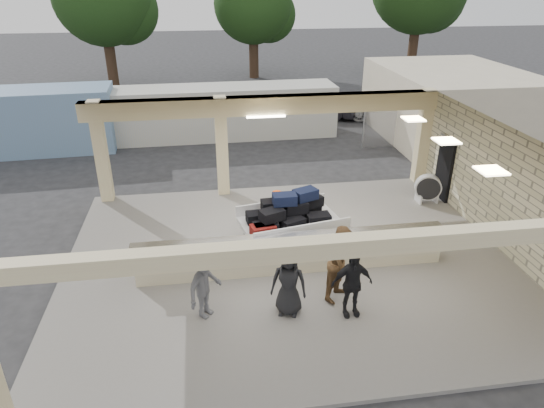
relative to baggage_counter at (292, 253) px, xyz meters
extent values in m
plane|color=#262628|center=(0.00, 0.50, -0.59)|extent=(120.00, 120.00, 0.00)
cube|color=slate|center=(0.00, 0.50, -0.54)|extent=(12.00, 10.00, 0.10)
cube|color=beige|center=(0.00, 0.50, 2.91)|extent=(12.00, 10.00, 0.02)
cube|color=beige|center=(6.00, 0.50, 1.16)|extent=(0.02, 10.00, 3.50)
cube|color=black|center=(5.94, 3.70, 0.56)|extent=(0.10, 0.95, 2.10)
cube|color=beige|center=(0.00, 5.25, 2.61)|extent=(12.00, 0.50, 0.60)
cube|color=beige|center=(0.00, -4.35, 2.76)|extent=(12.00, 0.30, 0.30)
cube|color=beige|center=(-5.50, 5.25, 1.21)|extent=(0.40, 0.40, 3.50)
cube|color=beige|center=(-1.50, 5.25, 1.21)|extent=(0.40, 0.40, 3.50)
cube|color=beige|center=(5.80, 5.30, 1.21)|extent=(0.40, 0.40, 3.50)
cube|color=white|center=(0.00, 5.00, 2.29)|extent=(1.30, 0.12, 0.06)
cube|color=#FFEABF|center=(3.80, 2.00, 2.88)|extent=(0.55, 0.55, 0.04)
cube|color=#FFEABF|center=(3.80, 0.00, 2.88)|extent=(0.55, 0.55, 0.04)
cube|color=#FFEABF|center=(3.80, -2.00, 2.88)|extent=(0.55, 0.55, 0.04)
cube|color=beige|center=(0.00, 0.00, -0.04)|extent=(8.00, 0.50, 0.90)
cube|color=#B7B7BC|center=(0.00, 0.00, 0.46)|extent=(8.20, 0.58, 0.06)
cube|color=silver|center=(0.21, 1.26, 0.18)|extent=(3.06, 2.18, 0.13)
cylinder|color=black|center=(-0.76, 0.44, -0.26)|extent=(0.22, 0.46, 0.45)
cylinder|color=black|center=(-1.00, 1.65, -0.26)|extent=(0.22, 0.46, 0.45)
cylinder|color=black|center=(1.43, 0.88, -0.26)|extent=(0.22, 0.46, 0.45)
cylinder|color=black|center=(1.19, 2.08, -0.26)|extent=(0.22, 0.46, 0.45)
cube|color=silver|center=(0.05, 2.08, 0.41)|extent=(2.75, 0.60, 0.33)
cube|color=silver|center=(0.38, 0.44, 0.41)|extent=(2.75, 0.60, 0.33)
cube|color=black|center=(-0.60, 0.76, 0.39)|extent=(0.72, 0.54, 0.29)
cube|color=black|center=(0.17, 0.91, 0.39)|extent=(0.72, 0.54, 0.29)
cube|color=black|center=(0.94, 1.07, 0.39)|extent=(0.72, 0.54, 0.29)
cube|color=black|center=(-0.73, 1.42, 0.39)|extent=(0.72, 0.54, 0.29)
cube|color=black|center=(0.04, 1.57, 0.39)|extent=(0.72, 0.54, 0.29)
cube|color=black|center=(0.80, 1.72, 0.39)|extent=(0.72, 0.54, 0.29)
cube|color=black|center=(-0.40, 0.91, 0.70)|extent=(0.72, 0.54, 0.29)
cube|color=black|center=(0.32, 1.28, 0.70)|extent=(0.72, 0.54, 0.29)
cube|color=black|center=(0.83, 1.61, 0.70)|extent=(0.72, 0.54, 0.29)
cube|color=black|center=(-0.29, 1.50, 0.70)|extent=(0.72, 0.54, 0.29)
cube|color=black|center=(-0.01, 1.22, 1.00)|extent=(0.72, 0.54, 0.29)
cube|color=black|center=(0.63, 1.46, 1.00)|extent=(0.72, 0.54, 0.29)
cube|color=#590F0C|center=(-0.68, 0.63, 0.39)|extent=(0.72, 0.54, 0.29)
cylinder|color=silver|center=(5.32, 3.46, 0.05)|extent=(0.92, 0.54, 0.88)
cylinder|color=black|center=(5.32, 3.46, 0.05)|extent=(0.84, 0.55, 0.78)
cube|color=silver|center=(5.03, 3.46, -0.34)|extent=(0.06, 0.49, 0.29)
cube|color=silver|center=(5.61, 3.46, -0.34)|extent=(0.06, 0.49, 0.29)
imported|color=#FF530D|center=(-0.21, 1.57, 0.32)|extent=(0.59, 0.67, 1.61)
imported|color=brown|center=(0.94, -1.35, 0.46)|extent=(0.95, 0.93, 1.90)
imported|color=black|center=(0.97, -2.01, 0.33)|extent=(0.97, 0.39, 1.64)
imported|color=#55565B|center=(-2.28, -1.59, 0.34)|extent=(0.95, 1.07, 1.65)
imported|color=black|center=(-0.41, -1.75, 0.34)|extent=(0.87, 0.56, 1.65)
imported|color=white|center=(8.27, 13.91, 0.15)|extent=(5.68, 4.18, 1.47)
imported|color=white|center=(10.53, 13.18, 0.20)|extent=(5.26, 2.72, 1.58)
imported|color=black|center=(4.21, 15.27, 0.19)|extent=(4.81, 3.84, 1.55)
cube|color=beige|center=(-1.28, 12.19, 0.61)|extent=(11.10, 2.41, 2.40)
cylinder|color=gray|center=(5.00, 9.50, 0.41)|extent=(0.06, 0.06, 2.00)
cylinder|color=gray|center=(7.00, 9.50, 0.41)|extent=(0.06, 0.06, 2.00)
cylinder|color=gray|center=(9.00, 9.50, 0.41)|extent=(0.06, 0.06, 2.00)
cylinder|color=gray|center=(11.00, 9.50, 0.41)|extent=(0.06, 0.06, 2.00)
cylinder|color=gray|center=(13.00, 9.50, 0.41)|extent=(0.06, 0.06, 2.00)
cube|color=gray|center=(11.00, 9.50, 0.41)|extent=(12.00, 0.02, 2.00)
cylinder|color=gray|center=(11.00, 9.50, 1.41)|extent=(12.00, 0.05, 0.05)
cylinder|color=#382619|center=(-8.00, 24.50, 1.66)|extent=(0.70, 0.70, 4.50)
sphere|color=black|center=(-6.80, 25.10, 4.36)|extent=(4.50, 4.50, 4.50)
cylinder|color=#382619|center=(2.00, 26.50, 1.41)|extent=(0.70, 0.70, 4.00)
sphere|color=black|center=(2.00, 26.50, 4.61)|extent=(5.60, 5.60, 5.60)
sphere|color=black|center=(3.20, 27.10, 3.81)|extent=(4.00, 4.00, 4.00)
cylinder|color=#382619|center=(14.00, 25.50, 1.91)|extent=(0.70, 0.70, 5.00)
cube|color=beige|center=(9.50, 10.50, 1.01)|extent=(6.00, 8.00, 3.20)
camera|label=1|loc=(-2.11, -10.65, 6.62)|focal=32.00mm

